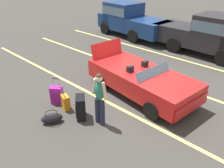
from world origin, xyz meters
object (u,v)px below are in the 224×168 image
at_px(suitcase_small_carryon, 66,102).
at_px(parked_pickup_truck_far, 208,34).
at_px(duffel_bag, 52,118).
at_px(suitcase_large_black, 81,107).
at_px(traveler_person, 99,97).
at_px(convertible_car, 145,82).
at_px(parked_pickup_truck_near, 128,19).
at_px(suitcase_medium_bright, 57,95).

bearing_deg(suitcase_small_carryon, parked_pickup_truck_far, 8.27).
relative_size(duffel_bag, parked_pickup_truck_far, 0.14).
bearing_deg(duffel_bag, suitcase_large_black, 59.38).
relative_size(traveler_person, parked_pickup_truck_far, 0.32).
distance_m(convertible_car, parked_pickup_truck_far, 5.78).
xyz_separation_m(suitcase_large_black, parked_pickup_truck_far, (0.54, 8.14, 0.74)).
xyz_separation_m(duffel_bag, traveler_person, (1.09, 0.97, 0.77)).
xyz_separation_m(traveler_person, parked_pickup_truck_near, (-5.44, 7.98, 0.18)).
distance_m(suitcase_large_black, suitcase_small_carryon, 0.73).
relative_size(suitcase_large_black, suitcase_medium_bright, 0.80).
distance_m(duffel_bag, parked_pickup_truck_near, 10.00).
relative_size(suitcase_large_black, parked_pickup_truck_far, 0.15).
xyz_separation_m(suitcase_small_carryon, parked_pickup_truck_near, (-4.08, 8.23, 0.85)).
bearing_deg(suitcase_medium_bright, traveler_person, 61.39).
bearing_deg(suitcase_large_black, parked_pickup_truck_far, -144.23).
xyz_separation_m(suitcase_small_carryon, duffel_bag, (0.27, -0.72, -0.09)).
height_order(suitcase_small_carryon, parked_pickup_truck_near, parked_pickup_truck_near).
height_order(traveler_person, parked_pickup_truck_far, parked_pickup_truck_far).
distance_m(suitcase_large_black, duffel_bag, 0.91).
xyz_separation_m(suitcase_large_black, traveler_person, (0.63, 0.21, 0.56)).
xyz_separation_m(suitcase_large_black, suitcase_medium_bright, (-1.24, -0.02, -0.06)).
relative_size(convertible_car, suitcase_large_black, 5.85).
bearing_deg(suitcase_medium_bright, parked_pickup_truck_far, 132.13).
relative_size(suitcase_large_black, suitcase_small_carryon, 1.03).
distance_m(suitcase_small_carryon, parked_pickup_truck_near, 9.22).
bearing_deg(convertible_car, parked_pickup_truck_near, 140.92).
bearing_deg(parked_pickup_truck_far, suitcase_small_carryon, -96.07).
distance_m(suitcase_small_carryon, parked_pickup_truck_far, 8.33).
bearing_deg(traveler_person, suitcase_medium_bright, 96.80).
bearing_deg(traveler_person, convertible_car, -1.75).
bearing_deg(parked_pickup_truck_far, parked_pickup_truck_near, -177.78).
xyz_separation_m(convertible_car, parked_pickup_truck_far, (-0.16, 5.75, 0.51)).
xyz_separation_m(convertible_car, suitcase_large_black, (-0.69, -2.39, -0.22)).
height_order(convertible_car, parked_pickup_truck_far, parked_pickup_truck_far).
relative_size(duffel_bag, traveler_person, 0.43).
relative_size(suitcase_small_carryon, traveler_person, 0.43).
xyz_separation_m(duffel_bag, parked_pickup_truck_far, (0.99, 8.91, 0.95)).
relative_size(suitcase_large_black, duffel_bag, 1.05).
relative_size(suitcase_medium_bright, parked_pickup_truck_far, 0.18).
distance_m(parked_pickup_truck_near, parked_pickup_truck_far, 5.34).
bearing_deg(parked_pickup_truck_near, parked_pickup_truck_far, -174.67).
relative_size(suitcase_small_carryon, parked_pickup_truck_far, 0.14).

